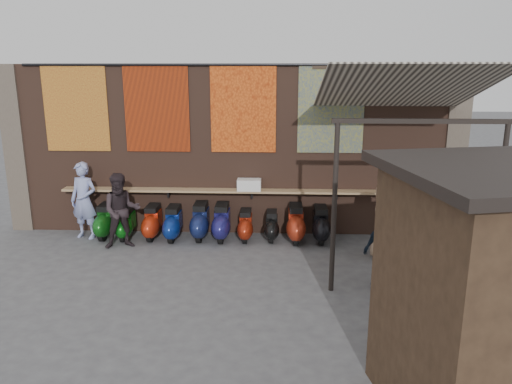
% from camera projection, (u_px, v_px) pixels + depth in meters
% --- Properties ---
extents(ground, '(70.00, 70.00, 0.00)m').
position_uv_depth(ground, '(220.00, 274.00, 9.77)').
color(ground, '#474749').
rests_on(ground, ground).
extents(brick_wall, '(10.00, 0.40, 4.00)m').
position_uv_depth(brick_wall, '(232.00, 150.00, 11.88)').
color(brick_wall, brown).
rests_on(brick_wall, ground).
extents(pier_left, '(0.50, 0.50, 4.00)m').
position_uv_depth(pier_left, '(18.00, 149.00, 12.11)').
color(pier_left, '#4C4238').
rests_on(pier_left, ground).
extents(pier_right, '(0.50, 0.50, 4.00)m').
position_uv_depth(pier_right, '(453.00, 152.00, 11.66)').
color(pier_right, '#4C4238').
rests_on(pier_right, ground).
extents(eating_counter, '(8.00, 0.32, 0.05)m').
position_uv_depth(eating_counter, '(231.00, 191.00, 11.75)').
color(eating_counter, '#9E7A51').
rests_on(eating_counter, brick_wall).
extents(shelf_box, '(0.55, 0.31, 0.26)m').
position_uv_depth(shelf_box, '(249.00, 185.00, 11.66)').
color(shelf_box, white).
rests_on(shelf_box, eating_counter).
extents(tapestry_redgold, '(1.50, 0.02, 2.00)m').
position_uv_depth(tapestry_redgold, '(76.00, 108.00, 11.57)').
color(tapestry_redgold, maroon).
rests_on(tapestry_redgold, brick_wall).
extents(tapestry_sun, '(1.50, 0.02, 2.00)m').
position_uv_depth(tapestry_sun, '(157.00, 109.00, 11.49)').
color(tapestry_sun, '#E43F0D').
rests_on(tapestry_sun, brick_wall).
extents(tapestry_orange, '(1.50, 0.02, 2.00)m').
position_uv_depth(tapestry_orange, '(243.00, 109.00, 11.41)').
color(tapestry_orange, orange).
rests_on(tapestry_orange, brick_wall).
extents(tapestry_multi, '(1.50, 0.02, 2.00)m').
position_uv_depth(tapestry_multi, '(331.00, 109.00, 11.32)').
color(tapestry_multi, navy).
rests_on(tapestry_multi, brick_wall).
extents(hang_rail, '(9.50, 0.06, 0.06)m').
position_uv_depth(hang_rail, '(230.00, 65.00, 11.16)').
color(hang_rail, black).
rests_on(hang_rail, brick_wall).
extents(scooter_stool_0, '(0.38, 0.84, 0.80)m').
position_uv_depth(scooter_stool_0, '(106.00, 221.00, 11.76)').
color(scooter_stool_0, '#0F4F13').
rests_on(scooter_stool_0, ground).
extents(scooter_stool_1, '(0.35, 0.78, 0.74)m').
position_uv_depth(scooter_stool_1, '(126.00, 223.00, 11.70)').
color(scooter_stool_1, '#0D6012').
rests_on(scooter_stool_1, ground).
extents(scooter_stool_2, '(0.37, 0.82, 0.78)m').
position_uv_depth(scooter_stool_2, '(153.00, 222.00, 11.70)').
color(scooter_stool_2, '#B5260D').
rests_on(scooter_stool_2, ground).
extents(scooter_stool_3, '(0.37, 0.83, 0.78)m').
position_uv_depth(scooter_stool_3, '(173.00, 223.00, 11.62)').
color(scooter_stool_3, navy).
rests_on(scooter_stool_3, ground).
extents(scooter_stool_4, '(0.40, 0.88, 0.84)m').
position_uv_depth(scooter_stool_4, '(201.00, 221.00, 11.68)').
color(scooter_stool_4, '#131D4A').
rests_on(scooter_stool_4, ground).
extents(scooter_stool_5, '(0.40, 0.88, 0.84)m').
position_uv_depth(scooter_stool_5, '(222.00, 222.00, 11.61)').
color(scooter_stool_5, navy).
rests_on(scooter_stool_5, ground).
extents(scooter_stool_6, '(0.33, 0.74, 0.71)m').
position_uv_depth(scooter_stool_6, '(246.00, 226.00, 11.60)').
color(scooter_stool_6, maroon).
rests_on(scooter_stool_6, ground).
extents(scooter_stool_7, '(0.32, 0.71, 0.68)m').
position_uv_depth(scooter_stool_7, '(272.00, 226.00, 11.60)').
color(scooter_stool_7, black).
rests_on(scooter_stool_7, ground).
extents(scooter_stool_8, '(0.40, 0.89, 0.85)m').
position_uv_depth(scooter_stool_8, '(296.00, 224.00, 11.50)').
color(scooter_stool_8, '#A42B15').
rests_on(scooter_stool_8, ground).
extents(scooter_stool_9, '(0.39, 0.86, 0.81)m').
position_uv_depth(scooter_stool_9, '(321.00, 225.00, 11.49)').
color(scooter_stool_9, black).
rests_on(scooter_stool_9, ground).
extents(diner_left, '(0.75, 0.58, 1.81)m').
position_uv_depth(diner_left, '(84.00, 201.00, 11.63)').
color(diner_left, '#8C96CC').
rests_on(diner_left, ground).
extents(diner_right, '(0.99, 0.88, 1.70)m').
position_uv_depth(diner_right, '(122.00, 211.00, 11.01)').
color(diner_right, '#2A2024').
rests_on(diner_right, ground).
extents(shopper_navy, '(1.01, 0.72, 1.60)m').
position_uv_depth(shopper_navy, '(387.00, 247.00, 8.97)').
color(shopper_navy, black).
rests_on(shopper_navy, ground).
extents(shopper_grey, '(1.22, 0.88, 1.70)m').
position_uv_depth(shopper_grey, '(451.00, 237.00, 9.37)').
color(shopper_grey, '#4D4D51').
rests_on(shopper_grey, ground).
extents(shopper_tan, '(0.82, 0.94, 1.62)m').
position_uv_depth(shopper_tan, '(384.00, 221.00, 10.45)').
color(shopper_tan, '#91755C').
rests_on(shopper_tan, ground).
extents(stall_sign, '(1.18, 0.29, 0.50)m').
position_uv_depth(stall_sign, '(472.00, 219.00, 6.38)').
color(stall_sign, gold).
rests_on(stall_sign, market_stall).
extents(stall_shelf, '(2.17, 0.55, 0.06)m').
position_uv_depth(stall_shelf, '(463.00, 293.00, 6.64)').
color(stall_shelf, '#473321').
rests_on(stall_shelf, market_stall).
extents(awning_canvas, '(3.20, 3.28, 0.97)m').
position_uv_depth(awning_canvas, '(403.00, 88.00, 9.60)').
color(awning_canvas, beige).
rests_on(awning_canvas, brick_wall).
extents(awning_ledger, '(3.30, 0.08, 0.12)m').
position_uv_depth(awning_ledger, '(387.00, 66.00, 11.04)').
color(awning_ledger, '#33261C').
rests_on(awning_ledger, brick_wall).
extents(awning_header, '(3.00, 0.08, 0.08)m').
position_uv_depth(awning_header, '(423.00, 121.00, 8.27)').
color(awning_header, black).
rests_on(awning_header, awning_post_left).
extents(awning_post_left, '(0.09, 0.09, 3.10)m').
position_uv_depth(awning_post_left, '(334.00, 209.00, 8.71)').
color(awning_post_left, black).
rests_on(awning_post_left, ground).
extents(awning_post_right, '(0.09, 0.09, 3.10)m').
position_uv_depth(awning_post_right, '(497.00, 211.00, 8.59)').
color(awning_post_right, black).
rests_on(awning_post_right, ground).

